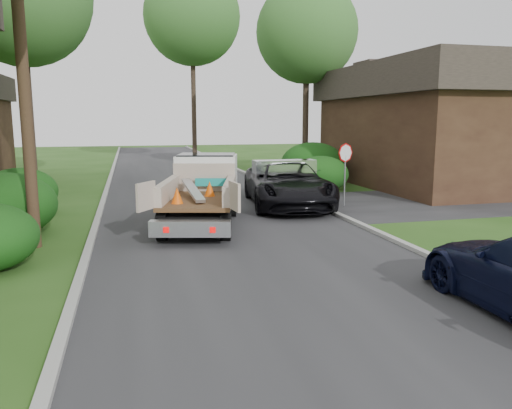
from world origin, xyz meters
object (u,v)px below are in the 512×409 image
object	(u,v)px
tree_right_far	(307,32)
utility_pole	(22,47)
tree_center_far	(192,17)
flatbed_truck	(204,186)
stop_sign	(345,161)
black_pickup	(288,184)
house_right	(445,124)

from	to	relation	value
tree_right_far	utility_pole	bearing A→B (deg)	-130.84
tree_center_far	tree_right_far	bearing A→B (deg)	-61.19
utility_pole	tree_right_far	world-z (taller)	tree_right_far
tree_center_far	flatbed_truck	xyz separation A→B (m)	(-2.60, -22.59, -9.79)
stop_sign	tree_right_far	bearing A→B (deg)	78.19
black_pickup	tree_center_far	bearing A→B (deg)	100.50
black_pickup	flatbed_truck	bearing A→B (deg)	-142.32
utility_pole	flatbed_truck	world-z (taller)	utility_pole
stop_sign	utility_pole	size ratio (longest dim) A/B	0.25
house_right	black_pickup	world-z (taller)	house_right
house_right	flatbed_truck	size ratio (longest dim) A/B	2.10
tree_right_far	flatbed_truck	distance (m)	16.65
utility_pole	tree_right_far	bearing A→B (deg)	49.16
utility_pole	black_pickup	xyz separation A→B (m)	(8.48, 4.50, -4.29)
house_right	tree_center_far	distance (m)	20.93
stop_sign	tree_right_far	size ratio (longest dim) A/B	0.22
stop_sign	tree_center_far	xyz separation A→B (m)	(-3.20, 21.00, 9.20)
stop_sign	utility_pole	world-z (taller)	utility_pole
tree_right_far	black_pickup	distance (m)	13.73
house_right	stop_sign	bearing A→B (deg)	-147.34
tree_center_far	stop_sign	bearing A→B (deg)	-81.34
house_right	black_pickup	size ratio (longest dim) A/B	2.05
flatbed_truck	utility_pole	bearing A→B (deg)	-139.16
tree_center_far	black_pickup	distance (m)	22.89
stop_sign	flatbed_truck	size ratio (longest dim) A/B	0.40
stop_sign	tree_center_far	bearing A→B (deg)	98.66
utility_pole	black_pickup	bearing A→B (deg)	27.96
tree_right_far	black_pickup	world-z (taller)	tree_right_far
house_right	black_pickup	bearing A→B (deg)	-155.69
utility_pole	tree_center_far	world-z (taller)	tree_center_far
house_right	tree_center_far	size ratio (longest dim) A/B	0.89
tree_center_far	flatbed_truck	distance (m)	24.76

